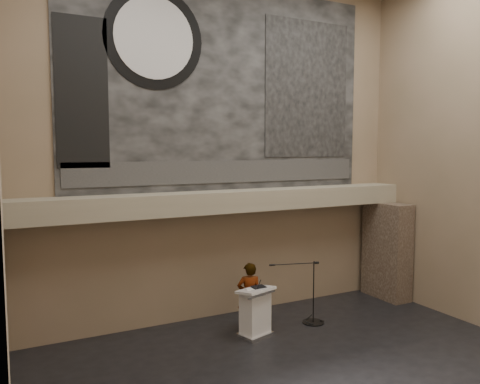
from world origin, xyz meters
TOP-DOWN VIEW (x-y plane):
  - floor at (0.00, 0.00)m, footprint 10.00×10.00m
  - wall_back at (0.00, 4.00)m, footprint 10.00×0.02m
  - soffit at (0.00, 3.60)m, footprint 10.00×0.80m
  - sprinkler_left at (-1.60, 3.55)m, footprint 0.04×0.04m
  - sprinkler_right at (1.90, 3.55)m, footprint 0.04×0.04m
  - banner at (0.00, 3.97)m, footprint 8.00×0.05m
  - banner_text_strip at (0.00, 3.93)m, footprint 7.76×0.02m
  - banner_clock_rim at (-1.80, 3.93)m, footprint 2.30×0.02m
  - banner_clock_face at (-1.80, 3.91)m, footprint 1.84×0.02m
  - banner_building_print at (2.40, 3.93)m, footprint 2.60×0.02m
  - banner_brick_print at (-3.40, 3.93)m, footprint 1.10×0.02m
  - stone_pier at (4.65, 3.15)m, footprint 0.60×1.40m
  - lectern at (-0.04, 2.38)m, footprint 0.91×0.75m
  - binder at (0.05, 2.38)m, footprint 0.30×0.24m
  - papers at (-0.16, 2.35)m, footprint 0.27×0.31m
  - speaker_person at (0.06, 2.84)m, footprint 0.66×0.53m
  - mic_stand at (1.58, 2.45)m, footprint 1.32×0.56m

SIDE VIEW (x-z plane):
  - floor at x=0.00m, z-range 0.00..0.00m
  - mic_stand at x=1.58m, z-range -0.54..0.98m
  - lectern at x=-0.04m, z-range -0.02..1.12m
  - speaker_person at x=0.06m, z-range 0.00..1.57m
  - papers at x=-0.16m, z-range 1.10..1.10m
  - binder at x=0.05m, z-range 1.10..1.14m
  - stone_pier at x=4.65m, z-range 0.00..2.70m
  - sprinkler_left at x=-1.60m, z-range 2.64..2.70m
  - sprinkler_right at x=1.90m, z-range 2.64..2.70m
  - soffit at x=0.00m, z-range 2.70..3.20m
  - banner_text_strip at x=0.00m, z-range 3.38..3.93m
  - wall_back at x=0.00m, z-range 0.00..8.50m
  - banner_brick_print at x=-3.40m, z-range 3.80..7.00m
  - banner at x=0.00m, z-range 3.20..8.20m
  - banner_building_print at x=2.40m, z-range 4.00..7.60m
  - banner_clock_rim at x=-1.80m, z-range 5.55..7.85m
  - banner_clock_face at x=-1.80m, z-range 5.78..7.62m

